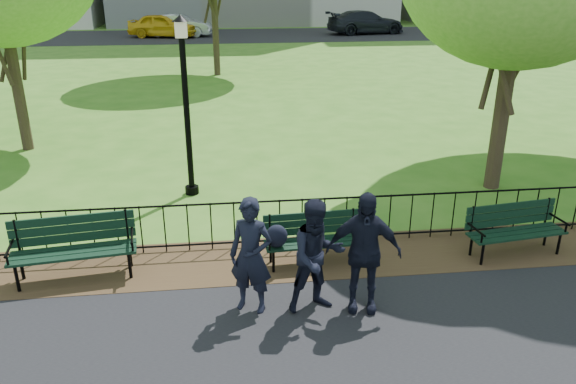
{
  "coord_description": "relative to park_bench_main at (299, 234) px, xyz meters",
  "views": [
    {
      "loc": [
        -1.11,
        -6.94,
        4.68
      ],
      "look_at": [
        -0.11,
        1.5,
        1.24
      ],
      "focal_mm": 35.0,
      "sensor_mm": 36.0,
      "label": 1
    }
  ],
  "objects": [
    {
      "name": "taxi",
      "position": [
        -5.05,
        33.16,
        0.25
      ],
      "size": [
        5.04,
        2.9,
        1.61
      ],
      "primitive_type": "imported",
      "rotation": [
        0.0,
        0.0,
        1.35
      ],
      "color": "gold",
      "rests_on": "far_street"
    },
    {
      "name": "lamppost",
      "position": [
        -1.91,
        3.45,
        1.49
      ],
      "size": [
        0.34,
        0.34,
        3.79
      ],
      "color": "black",
      "rests_on": "ground"
    },
    {
      "name": "dirt_strip",
      "position": [
        -0.05,
        0.22,
        -0.56
      ],
      "size": [
        60.0,
        1.6,
        0.01
      ],
      "primitive_type": "cube",
      "color": "#3D2A19",
      "rests_on": "ground"
    },
    {
      "name": "park_bench_main",
      "position": [
        0.0,
        0.0,
        0.0
      ],
      "size": [
        1.67,
        0.6,
        0.93
      ],
      "rotation": [
        0.0,
        0.0,
        0.05
      ],
      "color": "black",
      "rests_on": "ground"
    },
    {
      "name": "ground",
      "position": [
        -0.05,
        -1.28,
        -0.57
      ],
      "size": [
        120.0,
        120.0,
        0.0
      ],
      "primitive_type": "plane",
      "color": "#376C1C"
    },
    {
      "name": "iron_fence",
      "position": [
        -0.05,
        0.72,
        -0.07
      ],
      "size": [
        24.06,
        0.06,
        1.0
      ],
      "color": "black",
      "rests_on": "ground"
    },
    {
      "name": "person_right",
      "position": [
        0.73,
        -1.37,
        0.35
      ],
      "size": [
        1.13,
        0.64,
        1.82
      ],
      "primitive_type": "imported",
      "rotation": [
        0.0,
        0.0,
        -0.2
      ],
      "color": "black",
      "rests_on": "asphalt_path"
    },
    {
      "name": "park_bench_right_a",
      "position": [
        3.74,
        -0.01,
        -0.01
      ],
      "size": [
        1.77,
        0.75,
        0.97
      ],
      "rotation": [
        0.0,
        0.0,
        0.13
      ],
      "color": "black",
      "rests_on": "ground"
    },
    {
      "name": "person_left",
      "position": [
        -0.85,
        -1.21,
        0.31
      ],
      "size": [
        0.74,
        0.63,
        1.73
      ],
      "primitive_type": "imported",
      "rotation": [
        0.0,
        0.0,
        -0.41
      ],
      "color": "black",
      "rests_on": "asphalt_path"
    },
    {
      "name": "person_mid",
      "position": [
        0.08,
        -1.31,
        0.29
      ],
      "size": [
        0.9,
        0.6,
        1.71
      ],
      "primitive_type": "imported",
      "rotation": [
        0.0,
        0.0,
        0.21
      ],
      "color": "black",
      "rests_on": "asphalt_path"
    },
    {
      "name": "sedan_dark",
      "position": [
        9.58,
        33.67,
        0.27
      ],
      "size": [
        6.01,
        3.3,
        1.65
      ],
      "primitive_type": "imported",
      "rotation": [
        0.0,
        0.0,
        1.75
      ],
      "color": "black",
      "rests_on": "far_street"
    },
    {
      "name": "park_bench_left_a",
      "position": [
        -3.61,
        0.07,
        0.05
      ],
      "size": [
        1.98,
        0.83,
        1.09
      ],
      "rotation": [
        0.0,
        0.0,
        0.13
      ],
      "color": "black",
      "rests_on": "ground"
    },
    {
      "name": "sedan_silver",
      "position": [
        -3.97,
        33.62,
        0.2
      ],
      "size": [
        4.81,
        2.23,
        1.53
      ],
      "primitive_type": "imported",
      "rotation": [
        0.0,
        0.0,
        1.44
      ],
      "color": "#A6A8AE",
      "rests_on": "far_street"
    },
    {
      "name": "far_street",
      "position": [
        -0.05,
        33.72,
        -0.57
      ],
      "size": [
        70.0,
        9.0,
        0.01
      ],
      "primitive_type": "cube",
      "color": "black",
      "rests_on": "ground"
    }
  ]
}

